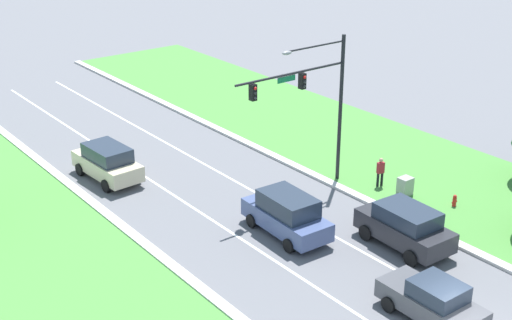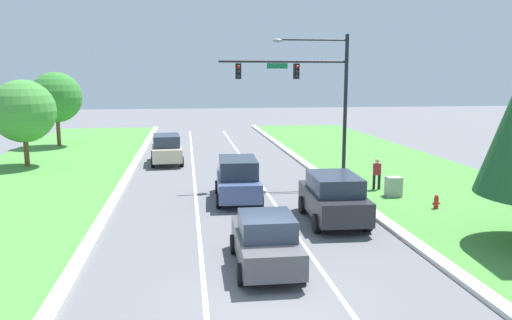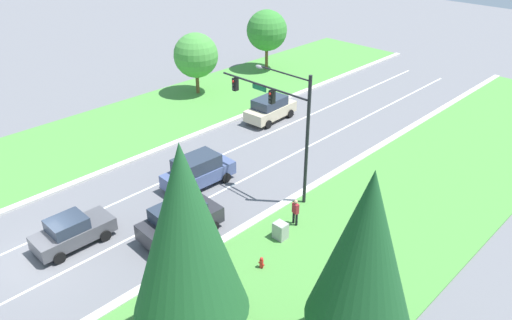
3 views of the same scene
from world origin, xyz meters
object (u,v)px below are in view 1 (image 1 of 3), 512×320
object	(u,v)px
charcoal_suv	(405,226)
utility_cabinet	(405,187)
pedestrian	(380,171)
traffic_signal_mast	(314,93)
slate_blue_suv	(287,214)
champagne_suv	(107,162)
graphite_sedan	(433,301)
fire_hydrant	(454,201)

from	to	relation	value
charcoal_suv	utility_cabinet	size ratio (longest dim) A/B	4.46
pedestrian	traffic_signal_mast	bearing A→B (deg)	-23.70
slate_blue_suv	utility_cabinet	bearing A→B (deg)	-2.07
slate_blue_suv	champagne_suv	distance (m)	11.42
charcoal_suv	graphite_sedan	bearing A→B (deg)	-125.68
traffic_signal_mast	fire_hydrant	distance (m)	8.94
utility_cabinet	fire_hydrant	size ratio (longest dim) A/B	1.47
utility_cabinet	fire_hydrant	bearing A→B (deg)	-69.22
slate_blue_suv	charcoal_suv	bearing A→B (deg)	-47.84
charcoal_suv	utility_cabinet	world-z (taller)	charcoal_suv
fire_hydrant	slate_blue_suv	bearing A→B (deg)	160.19
champagne_suv	fire_hydrant	bearing A→B (deg)	-51.86
champagne_suv	charcoal_suv	xyz separation A→B (m)	(7.17, -14.95, 0.01)
traffic_signal_mast	pedestrian	distance (m)	5.73
pedestrian	fire_hydrant	bearing A→B (deg)	118.04
slate_blue_suv	pedestrian	xyz separation A→B (m)	(7.28, 0.94, -0.09)
graphite_sedan	charcoal_suv	bearing A→B (deg)	52.73
traffic_signal_mast	charcoal_suv	size ratio (longest dim) A/B	1.75
champagne_suv	pedestrian	xyz separation A→B (m)	(11.01, -9.86, -0.07)
graphite_sedan	pedestrian	size ratio (longest dim) A/B	2.49
traffic_signal_mast	slate_blue_suv	bearing A→B (deg)	-144.37
traffic_signal_mast	fire_hydrant	size ratio (longest dim) A/B	11.50
slate_blue_suv	fire_hydrant	xyz separation A→B (m)	(8.47, -3.05, -0.69)
traffic_signal_mast	utility_cabinet	world-z (taller)	traffic_signal_mast
champagne_suv	utility_cabinet	distance (m)	16.03
champagne_suv	fire_hydrant	size ratio (longest dim) A/B	6.75
fire_hydrant	champagne_suv	bearing A→B (deg)	131.37
pedestrian	fire_hydrant	world-z (taller)	pedestrian
champagne_suv	graphite_sedan	bearing A→B (deg)	-82.46
slate_blue_suv	pedestrian	world-z (taller)	slate_blue_suv
charcoal_suv	pedestrian	xyz separation A→B (m)	(3.84, 5.09, -0.09)
charcoal_suv	slate_blue_suv	bearing A→B (deg)	132.06
pedestrian	fire_hydrant	xyz separation A→B (m)	(1.19, -3.99, -0.59)
traffic_signal_mast	graphite_sedan	bearing A→B (deg)	-110.24
champagne_suv	traffic_signal_mast	bearing A→B (deg)	-47.32
charcoal_suv	champagne_suv	bearing A→B (deg)	117.98
traffic_signal_mast	fire_hydrant	bearing A→B (deg)	-55.44
pedestrian	slate_blue_suv	bearing A→B (deg)	18.73
slate_blue_suv	pedestrian	bearing A→B (deg)	9.78
traffic_signal_mast	slate_blue_suv	distance (m)	6.78
traffic_signal_mast	utility_cabinet	bearing A→B (deg)	-48.13
utility_cabinet	traffic_signal_mast	bearing A→B (deg)	131.87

